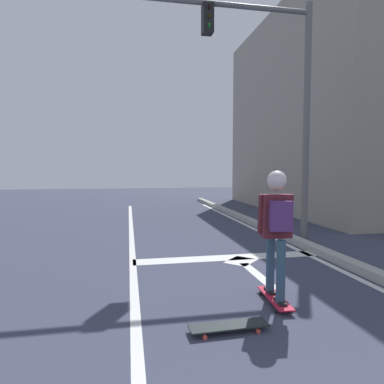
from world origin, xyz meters
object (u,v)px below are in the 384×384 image
Objects in this scene: skateboard at (275,298)px; spare_skateboard at (229,326)px; skater at (277,219)px; traffic_signal_mast at (265,75)px.

spare_skateboard is at bearing -142.64° from skateboard.
skateboard is 0.98× the size of spare_skateboard.
traffic_signal_mast is at bearing 69.71° from skater.
traffic_signal_mast is at bearing 69.64° from skateboard.
skateboard is at bearing -110.36° from traffic_signal_mast.
skateboard is 1.01m from skater.
traffic_signal_mast reaches higher than skater.
skater is (-0.00, -0.02, 1.01)m from skateboard.
spare_skateboard is 0.15× the size of traffic_signal_mast.
spare_skateboard is at bearing -143.41° from skater.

